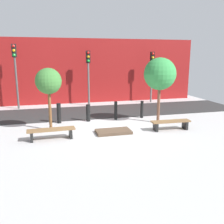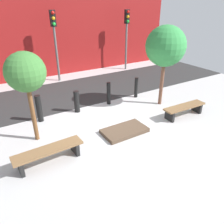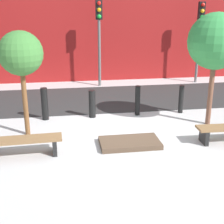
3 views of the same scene
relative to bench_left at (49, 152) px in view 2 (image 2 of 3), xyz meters
The scene contains 14 objects.
ground_plane 2.77m from the bench_left, 18.02° to the left, with size 18.00×18.00×0.00m, color #B2B2B2.
road_strip 5.26m from the bench_left, 60.07° to the left, with size 18.00×3.64×0.01m, color #2B2B2B.
building_facade 8.58m from the bench_left, 71.75° to the left, with size 16.20×0.50×4.47m, color maroon.
bench_left is the anchor object (origin of this frame).
bench_right 5.24m from the bench_left, ahead, with size 1.81×0.49×0.43m.
planter_bed 2.64m from the bench_left, ahead, with size 1.51×0.84×0.12m, color brown.
tree_behind_left_bench 2.29m from the bench_left, 90.00° to the left, with size 1.14×1.14×2.78m.
tree_behind_right_bench 5.80m from the bench_left, 14.27° to the left, with size 1.56×1.56×3.21m.
bollard_far_left 2.52m from the bench_left, 80.24° to the left, with size 0.20×0.20×1.01m, color black.
bollard_left 3.12m from the bench_left, 52.70° to the left, with size 0.21×0.21×0.88m, color black.
bollard_center 4.17m from the bench_left, 36.49° to the left, with size 0.16×0.16×0.96m, color black.
bollard_right 5.41m from the bench_left, 27.25° to the left, with size 0.16×0.16×0.92m, color black.
traffic_light_mid_west 7.48m from the bench_left, 68.52° to the left, with size 0.28×0.27×3.61m.
traffic_light_mid_east 9.99m from the bench_left, 43.02° to the left, with size 0.28×0.27×3.57m.
Camera 2 is at (-3.65, -5.79, 3.93)m, focal length 35.00 mm.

